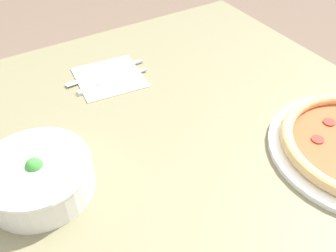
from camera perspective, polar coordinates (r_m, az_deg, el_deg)
name	(u,v)px	position (r m, az deg, el deg)	size (l,w,h in m)	color
dining_table	(180,185)	(0.84, 1.79, -9.00)	(1.13, 1.08, 0.77)	#706B4C
bowl	(38,175)	(0.72, -19.26, -7.07)	(0.20, 0.20, 0.08)	white
napkin	(109,77)	(0.99, -8.93, 7.33)	(0.18, 0.18, 0.00)	white
fork	(114,80)	(0.97, -8.24, 6.88)	(0.02, 0.19, 0.00)	silver
knife	(109,71)	(1.00, -8.94, 8.21)	(0.02, 0.22, 0.01)	silver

